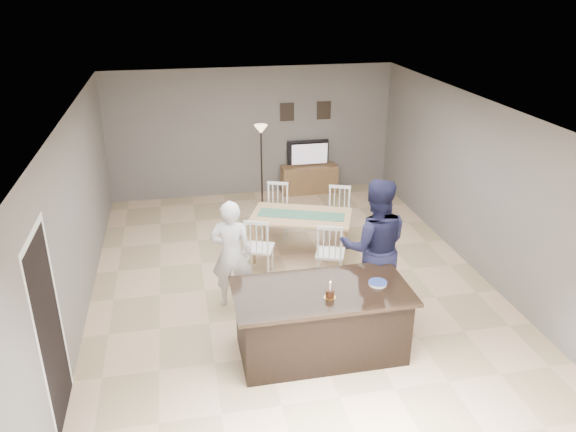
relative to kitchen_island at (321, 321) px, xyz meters
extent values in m
plane|color=#D3AC87|center=(0.00, 1.80, -0.45)|extent=(8.00, 8.00, 0.00)
plane|color=slate|center=(0.00, 5.80, 0.90)|extent=(6.00, 0.00, 6.00)
plane|color=slate|center=(0.00, -2.20, 0.90)|extent=(6.00, 0.00, 6.00)
plane|color=slate|center=(-3.00, 1.80, 0.90)|extent=(0.00, 8.00, 8.00)
plane|color=slate|center=(3.00, 1.80, 0.90)|extent=(0.00, 8.00, 8.00)
plane|color=white|center=(0.00, 1.80, 2.25)|extent=(8.00, 8.00, 0.00)
cube|color=black|center=(0.00, 0.00, -0.03)|extent=(2.00, 1.00, 0.85)
cube|color=black|center=(0.00, 0.00, 0.42)|extent=(2.15, 1.10, 0.05)
cube|color=brown|center=(1.20, 5.57, -0.15)|extent=(1.20, 0.40, 0.60)
imported|color=black|center=(1.20, 5.64, 0.41)|extent=(0.91, 0.12, 0.53)
plane|color=orange|center=(1.20, 5.56, 0.42)|extent=(0.78, 0.00, 0.78)
cube|color=black|center=(0.75, 5.78, 1.30)|extent=(0.30, 0.02, 0.38)
cube|color=black|center=(1.55, 5.78, 1.30)|extent=(0.30, 0.02, 0.38)
plane|color=black|center=(-2.99, -0.50, 0.60)|extent=(0.00, 2.10, 2.10)
plane|color=white|center=(-2.99, -0.50, 1.69)|extent=(0.00, 1.02, 1.02)
imported|color=silver|center=(-0.95, 1.35, 0.35)|extent=(0.65, 0.49, 1.60)
imported|color=#171832|center=(0.95, 0.81, 0.53)|extent=(1.10, 0.94, 1.97)
cylinder|color=gold|center=(0.05, -0.19, 0.45)|extent=(0.14, 0.14, 0.00)
cylinder|color=#331B0D|center=(0.05, -0.19, 0.50)|extent=(0.10, 0.10, 0.09)
cylinder|color=white|center=(0.05, -0.19, 0.60)|extent=(0.02, 0.02, 0.10)
sphere|color=#FFBF4C|center=(0.05, -0.19, 0.66)|extent=(0.02, 0.02, 0.02)
cylinder|color=white|center=(0.71, -0.02, 0.45)|extent=(0.22, 0.22, 0.01)
cylinder|color=white|center=(0.71, -0.02, 0.46)|extent=(0.22, 0.22, 0.01)
cylinder|color=white|center=(0.71, -0.02, 0.47)|extent=(0.22, 0.22, 0.01)
cylinder|color=#2F4391|center=(0.71, -0.02, 0.48)|extent=(0.23, 0.23, 0.00)
cube|color=tan|center=(0.34, 2.61, 0.29)|extent=(1.84, 1.44, 0.04)
cylinder|color=tan|center=(-0.47, 2.52, -0.09)|extent=(0.06, 0.06, 0.72)
cylinder|color=tan|center=(1.16, 2.69, -0.09)|extent=(0.06, 0.06, 0.72)
cube|color=#3F7258|center=(0.34, 2.61, 0.31)|extent=(1.45, 0.84, 0.01)
cube|color=white|center=(-0.44, 2.15, 0.00)|extent=(0.54, 0.53, 0.04)
cylinder|color=white|center=(-0.65, 2.06, -0.24)|extent=(0.03, 0.03, 0.44)
cylinder|color=white|center=(-0.22, 2.24, -0.24)|extent=(0.03, 0.03, 0.44)
cube|color=white|center=(-0.50, 1.98, 0.51)|extent=(0.37, 0.17, 0.05)
cube|color=white|center=(0.60, 1.74, 0.00)|extent=(0.54, 0.53, 0.04)
cylinder|color=white|center=(0.39, 1.65, -0.24)|extent=(0.03, 0.03, 0.44)
cylinder|color=white|center=(0.82, 1.83, -0.24)|extent=(0.03, 0.03, 0.44)
cube|color=white|center=(0.54, 1.57, 0.51)|extent=(0.37, 0.17, 0.05)
cube|color=white|center=(0.08, 3.47, 0.00)|extent=(0.54, 0.53, 0.04)
cylinder|color=white|center=(0.30, 3.56, -0.24)|extent=(0.03, 0.03, 0.44)
cylinder|color=white|center=(-0.14, 3.38, -0.24)|extent=(0.03, 0.03, 0.44)
cube|color=white|center=(0.14, 3.64, 0.51)|extent=(0.37, 0.17, 0.05)
cube|color=white|center=(1.12, 3.07, 0.00)|extent=(0.54, 0.53, 0.04)
cylinder|color=white|center=(1.34, 3.16, -0.24)|extent=(0.03, 0.03, 0.44)
cylinder|color=white|center=(0.90, 2.98, -0.24)|extent=(0.03, 0.03, 0.44)
cube|color=white|center=(1.18, 3.24, 0.51)|extent=(0.37, 0.17, 0.05)
cylinder|color=black|center=(0.04, 4.80, -0.44)|extent=(0.26, 0.26, 0.03)
cylinder|color=black|center=(0.04, 4.80, 0.37)|extent=(0.03, 0.03, 1.61)
cone|color=#F6C987|center=(0.04, 4.80, 1.21)|extent=(0.26, 0.26, 0.17)
camera|label=1|loc=(-1.58, -5.66, 3.93)|focal=35.00mm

